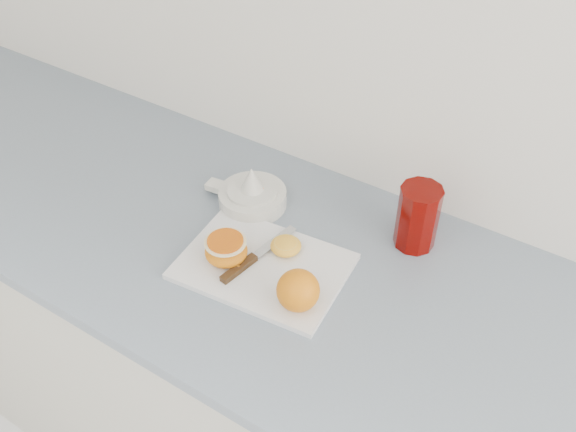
{
  "coord_description": "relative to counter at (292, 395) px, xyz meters",
  "views": [
    {
      "loc": [
        0.56,
        0.97,
        1.77
      ],
      "look_at": [
        0.06,
        1.75,
        0.96
      ],
      "focal_mm": 40.0,
      "sensor_mm": 36.0,
      "label": 1
    }
  ],
  "objects": [
    {
      "name": "squeezed_shell",
      "position": [
        -0.03,
        0.01,
        0.47
      ],
      "size": [
        0.06,
        0.06,
        0.03
      ],
      "color": "#F7AD2D",
      "rests_on": "cutting_board"
    },
    {
      "name": "counter",
      "position": [
        0.0,
        0.0,
        0.0
      ],
      "size": [
        2.65,
        0.64,
        0.89
      ],
      "color": "beige",
      "rests_on": "ground"
    },
    {
      "name": "half_orange",
      "position": [
        -0.11,
        -0.07,
        0.48
      ],
      "size": [
        0.08,
        0.08,
        0.05
      ],
      "color": "orange",
      "rests_on": "cutting_board"
    },
    {
      "name": "red_tumbler",
      "position": [
        0.17,
        0.18,
        0.51
      ],
      "size": [
        0.08,
        0.08,
        0.14
      ],
      "color": "#5C0300",
      "rests_on": "counter"
    },
    {
      "name": "cutting_board",
      "position": [
        -0.04,
        -0.04,
        0.45
      ],
      "size": [
        0.33,
        0.25,
        0.01
      ],
      "primitive_type": "cube",
      "rotation": [
        0.0,
        0.0,
        0.09
      ],
      "color": "white",
      "rests_on": "counter"
    },
    {
      "name": "paring_knife",
      "position": [
        -0.07,
        -0.06,
        0.46
      ],
      "size": [
        0.05,
        0.2,
        0.01
      ],
      "color": "#3F2511",
      "rests_on": "cutting_board"
    },
    {
      "name": "citrus_juicer",
      "position": [
        -0.17,
        0.1,
        0.47
      ],
      "size": [
        0.18,
        0.14,
        0.1
      ],
      "color": "white",
      "rests_on": "counter"
    },
    {
      "name": "whole_orange",
      "position": [
        0.07,
        -0.09,
        0.49
      ],
      "size": [
        0.08,
        0.08,
        0.08
      ],
      "color": "orange",
      "rests_on": "cutting_board"
    }
  ]
}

